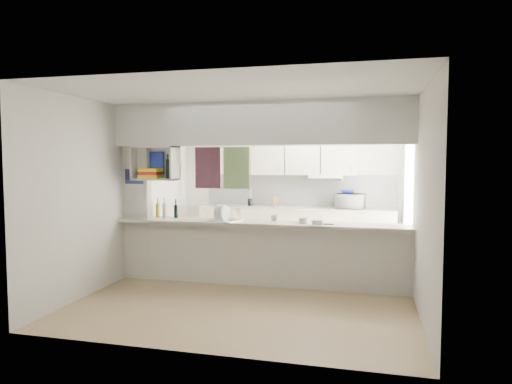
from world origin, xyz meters
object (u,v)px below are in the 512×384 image
(microwave, at_px, (350,201))
(bowl, at_px, (348,192))
(wine_bottles, at_px, (161,210))
(dish_rack, at_px, (224,214))

(microwave, xyz_separation_m, bowl, (-0.05, 0.01, 0.17))
(microwave, distance_m, bowl, 0.17)
(microwave, bearing_deg, bowl, 3.39)
(microwave, height_order, wine_bottles, wine_bottles)
(bowl, relative_size, wine_bottles, 0.51)
(microwave, relative_size, wine_bottles, 0.96)
(bowl, height_order, wine_bottles, bowl)
(microwave, height_order, bowl, bowl)
(bowl, distance_m, dish_rack, 2.67)
(dish_rack, bearing_deg, bowl, 70.39)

